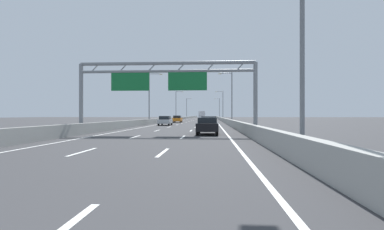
{
  "coord_description": "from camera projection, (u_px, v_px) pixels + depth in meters",
  "views": [
    {
      "loc": [
        3.92,
        -0.28,
        1.65
      ],
      "look_at": [
        0.5,
        51.95,
        1.65
      ],
      "focal_mm": 27.61,
      "sensor_mm": 36.0,
      "label": 1
    }
  ],
  "objects": [
    {
      "name": "ground_plane",
      "position": [
        200.0,
        120.0,
        100.32
      ],
      "size": [
        260.0,
        260.0,
        0.0
      ],
      "primitive_type": "plane",
      "color": "#38383A"
    },
    {
      "name": "lane_dash_left_4",
      "position": [
        169.0,
        127.0,
        40.07
      ],
      "size": [
        0.16,
        3.0,
        0.01
      ],
      "primitive_type": "cube",
      "color": "white",
      "rests_on": "ground_plane"
    },
    {
      "name": "streetlamp_left_far",
      "position": [
        177.0,
        104.0,
        97.0
      ],
      "size": [
        2.58,
        0.28,
        9.5
      ],
      "color": "slate",
      "rests_on": "ground_plane"
    },
    {
      "name": "sign_gantry",
      "position": [
        165.0,
        79.0,
        25.87
      ],
      "size": [
        15.78,
        0.36,
        6.36
      ],
      "color": "gray",
      "rests_on": "ground_plane"
    },
    {
      "name": "box_truck",
      "position": [
        202.0,
        115.0,
        118.67
      ],
      "size": [
        2.46,
        7.64,
        3.17
      ],
      "color": "#194799",
      "rests_on": "ground_plane"
    },
    {
      "name": "lane_dash_right_2",
      "position": [
        183.0,
        137.0,
        21.87
      ],
      "size": [
        0.16,
        3.0,
        0.01
      ],
      "primitive_type": "cube",
      "color": "white",
      "rests_on": "ground_plane"
    },
    {
      "name": "lane_dash_right_14",
      "position": [
        206.0,
        119.0,
        129.64
      ],
      "size": [
        0.16,
        3.0,
        0.01
      ],
      "primitive_type": "cube",
      "color": "white",
      "rests_on": "ground_plane"
    },
    {
      "name": "lane_dash_right_9",
      "position": [
        204.0,
        121.0,
        84.73
      ],
      "size": [
        0.16,
        3.0,
        0.01
      ],
      "primitive_type": "cube",
      "color": "white",
      "rests_on": "ground_plane"
    },
    {
      "name": "lane_dash_left_5",
      "position": [
        177.0,
        125.0,
        49.05
      ],
      "size": [
        0.16,
        3.0,
        0.01
      ],
      "primitive_type": "cube",
      "color": "white",
      "rests_on": "ground_plane"
    },
    {
      "name": "lane_dash_left_15",
      "position": [
        199.0,
        118.0,
        138.85
      ],
      "size": [
        0.16,
        3.0,
        0.01
      ],
      "primitive_type": "cube",
      "color": "white",
      "rests_on": "ground_plane"
    },
    {
      "name": "streetlamp_right_near",
      "position": [
        296.0,
        25.0,
        12.29
      ],
      "size": [
        2.58,
        0.28,
        9.5
      ],
      "color": "slate",
      "rests_on": "ground_plane"
    },
    {
      "name": "streetlamp_right_mid",
      "position": [
        231.0,
        95.0,
        54.16
      ],
      "size": [
        2.58,
        0.28,
        9.5
      ],
      "color": "slate",
      "rests_on": "ground_plane"
    },
    {
      "name": "silver_car",
      "position": [
        165.0,
        121.0,
        46.87
      ],
      "size": [
        1.81,
        4.22,
        1.49
      ],
      "color": "#A8ADB2",
      "rests_on": "ground_plane"
    },
    {
      "name": "streetlamp_right_far",
      "position": [
        222.0,
        104.0,
        96.02
      ],
      "size": [
        2.58,
        0.28,
        9.5
      ],
      "color": "slate",
      "rests_on": "ground_plane"
    },
    {
      "name": "lane_dash_right_5",
      "position": [
        198.0,
        125.0,
        48.81
      ],
      "size": [
        0.16,
        3.0,
        0.01
      ],
      "primitive_type": "cube",
      "color": "white",
      "rests_on": "ground_plane"
    },
    {
      "name": "black_car",
      "position": [
        207.0,
        126.0,
        25.0
      ],
      "size": [
        1.79,
        4.2,
        1.43
      ],
      "color": "black",
      "rests_on": "ground_plane"
    },
    {
      "name": "lane_dash_left_13",
      "position": [
        197.0,
        119.0,
        120.89
      ],
      "size": [
        0.16,
        3.0,
        0.01
      ],
      "primitive_type": "cube",
      "color": "white",
      "rests_on": "ground_plane"
    },
    {
      "name": "lane_dash_left_8",
      "position": [
        189.0,
        121.0,
        75.99
      ],
      "size": [
        0.16,
        3.0,
        0.01
      ],
      "primitive_type": "cube",
      "color": "white",
      "rests_on": "ground_plane"
    },
    {
      "name": "streetlamp_right_distant",
      "position": [
        219.0,
        107.0,
        137.89
      ],
      "size": [
        2.58,
        0.28,
        9.5
      ],
      "color": "slate",
      "rests_on": "ground_plane"
    },
    {
      "name": "lane_dash_right_10",
      "position": [
        205.0,
        120.0,
        93.72
      ],
      "size": [
        0.16,
        3.0,
        0.01
      ],
      "primitive_type": "cube",
      "color": "white",
      "rests_on": "ground_plane"
    },
    {
      "name": "lane_dash_right_3",
      "position": [
        191.0,
        131.0,
        30.85
      ],
      "size": [
        0.16,
        3.0,
        0.01
      ],
      "primitive_type": "cube",
      "color": "white",
      "rests_on": "ground_plane"
    },
    {
      "name": "lane_dash_left_17",
      "position": [
        201.0,
        118.0,
        156.82
      ],
      "size": [
        0.16,
        3.0,
        0.01
      ],
      "primitive_type": "cube",
      "color": "white",
      "rests_on": "ground_plane"
    },
    {
      "name": "lane_dash_right_4",
      "position": [
        196.0,
        127.0,
        39.83
      ],
      "size": [
        0.16,
        3.0,
        0.01
      ],
      "primitive_type": "cube",
      "color": "white",
      "rests_on": "ground_plane"
    },
    {
      "name": "lane_dash_right_17",
      "position": [
        207.0,
        118.0,
        156.58
      ],
      "size": [
        0.16,
        3.0,
        0.01
      ],
      "primitive_type": "cube",
      "color": "white",
      "rests_on": "ground_plane"
    },
    {
      "name": "lane_dash_right_7",
      "position": [
        202.0,
        122.0,
        66.77
      ],
      "size": [
        0.16,
        3.0,
        0.01
      ],
      "primitive_type": "cube",
      "color": "white",
      "rests_on": "ground_plane"
    },
    {
      "name": "lane_dash_right_16",
      "position": [
        207.0,
        118.0,
        147.6
      ],
      "size": [
        0.16,
        3.0,
        0.01
      ],
      "primitive_type": "cube",
      "color": "white",
      "rests_on": "ground_plane"
    },
    {
      "name": "lane_dash_left_2",
      "position": [
        135.0,
        137.0,
        22.1
      ],
      "size": [
        0.16,
        3.0,
        0.01
      ],
      "primitive_type": "cube",
      "color": "white",
      "rests_on": "ground_plane"
    },
    {
      "name": "lane_dash_left_10",
      "position": [
        193.0,
        120.0,
        93.95
      ],
      "size": [
        0.16,
        3.0,
        0.01
      ],
      "primitive_type": "cube",
      "color": "white",
      "rests_on": "ground_plane"
    },
    {
      "name": "lane_dash_right_6",
      "position": [
        200.0,
        123.0,
        57.79
      ],
      "size": [
        0.16,
        3.0,
        0.01
      ],
      "primitive_type": "cube",
      "color": "white",
      "rests_on": "ground_plane"
    },
    {
      "name": "lane_dash_left_12",
      "position": [
        196.0,
        119.0,
        111.91
      ],
      "size": [
        0.16,
        3.0,
        0.01
      ],
      "primitive_type": "cube",
      "color": "white",
      "rests_on": "ground_plane"
    },
    {
      "name": "lane_dash_left_16",
      "position": [
        200.0,
        118.0,
        147.84
      ],
      "size": [
        0.16,
        3.0,
        0.01
      ],
      "primitive_type": "cube",
      "color": "white",
      "rests_on": "ground_plane"
    },
    {
      "name": "lane_dash_right_1",
      "position": [
        163.0,
        153.0,
        12.89
      ],
      "size": [
        0.16,
        3.0,
        0.01
      ],
      "primitive_type": "cube",
      "color": "white",
      "rests_on": "ground_plane"
    },
    {
      "name": "lane_dash_left_11",
      "position": [
        195.0,
        120.0,
        102.93
      ],
      "size": [
        0.16,
        3.0,
        0.01
      ],
      "primitive_type": "cube",
      "color": "white",
      "rests_on": "ground_plane"
    },
    {
      "name": "streetlamp_left_distant",
      "position": [
        187.0,
        107.0,
        138.86
      ],
      "size": [
        2.58,
        0.28,
        9.5
      ],
      "color": "slate",
      "rests_on": "ground_plane"
    },
    {
      "name": "barrier_left",
      "position": [
        182.0,
        118.0,
        110.75
      ],
      "size": [
        0.45,
        220.0,
        0.95
      ],
      "color": "#9E9E99",
      "rests_on": "ground_plane"
    },
    {
      "name": "lane_dash_left_3",
      "position": [
        157.0,
        131.0,
        31.09
      ],
      "size": [
        0.16,
        3.0,
        0.01
      ],
      "primitive_type": "cube",
      "color": "white",
      "rests_on": "ground_plane"
    },
    {
      "name": "edge_line_left",
      "position": [
        181.0,
        120.0,
        88.69
      ],
      "size": [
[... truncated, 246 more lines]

